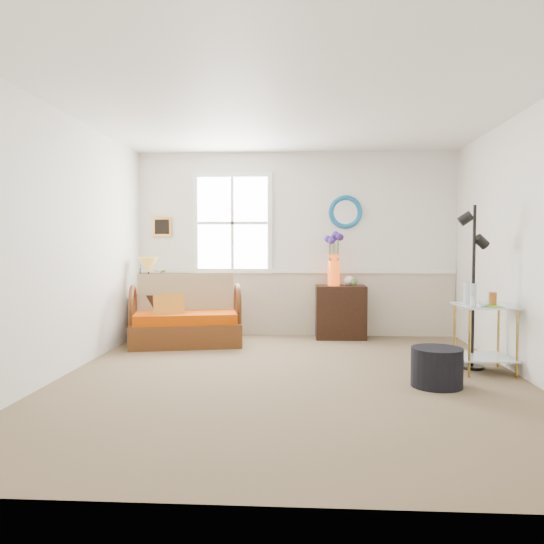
# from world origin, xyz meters

# --- Properties ---
(floor) EXTENTS (4.50, 5.00, 0.01)m
(floor) POSITION_xyz_m (0.00, 0.00, 0.00)
(floor) COLOR brown
(floor) RESTS_ON ground
(ceiling) EXTENTS (4.50, 5.00, 0.01)m
(ceiling) POSITION_xyz_m (0.00, 0.00, 2.60)
(ceiling) COLOR white
(ceiling) RESTS_ON walls
(walls) EXTENTS (4.51, 5.01, 2.60)m
(walls) POSITION_xyz_m (0.00, 0.00, 1.30)
(walls) COLOR white
(walls) RESTS_ON floor
(wainscot) EXTENTS (4.46, 0.02, 0.90)m
(wainscot) POSITION_xyz_m (0.00, 2.48, 0.45)
(wainscot) COLOR #BEAE96
(wainscot) RESTS_ON walls
(chair_rail) EXTENTS (4.46, 0.04, 0.06)m
(chair_rail) POSITION_xyz_m (0.00, 2.47, 0.92)
(chair_rail) COLOR white
(chair_rail) RESTS_ON walls
(window) EXTENTS (1.14, 0.06, 1.44)m
(window) POSITION_xyz_m (-0.90, 2.47, 1.60)
(window) COLOR white
(window) RESTS_ON walls
(picture) EXTENTS (0.28, 0.03, 0.28)m
(picture) POSITION_xyz_m (-1.92, 2.48, 1.55)
(picture) COLOR #C28731
(picture) RESTS_ON walls
(mirror) EXTENTS (0.47, 0.07, 0.47)m
(mirror) POSITION_xyz_m (0.70, 2.48, 1.75)
(mirror) COLOR #137AC3
(mirror) RESTS_ON walls
(loveseat) EXTENTS (1.52, 1.06, 0.91)m
(loveseat) POSITION_xyz_m (-1.40, 1.66, 0.45)
(loveseat) COLOR #4A2A12
(loveseat) RESTS_ON floor
(throw_pillow) EXTENTS (0.38, 0.24, 0.37)m
(throw_pillow) POSITION_xyz_m (-1.58, 1.50, 0.48)
(throw_pillow) COLOR #CE5406
(throw_pillow) RESTS_ON loveseat
(lamp_stand) EXTENTS (0.40, 0.40, 0.63)m
(lamp_stand) POSITION_xyz_m (-1.99, 1.98, 0.31)
(lamp_stand) COLOR black
(lamp_stand) RESTS_ON floor
(table_lamp) EXTENTS (0.31, 0.31, 0.50)m
(table_lamp) POSITION_xyz_m (-1.98, 1.99, 0.87)
(table_lamp) COLOR #B58C32
(table_lamp) RESTS_ON lamp_stand
(potted_plant) EXTENTS (0.31, 0.34, 0.26)m
(potted_plant) POSITION_xyz_m (-1.85, 1.99, 0.76)
(potted_plant) COLOR #528237
(potted_plant) RESTS_ON lamp_stand
(cabinet) EXTENTS (0.69, 0.45, 0.73)m
(cabinet) POSITION_xyz_m (0.63, 2.26, 0.36)
(cabinet) COLOR black
(cabinet) RESTS_ON floor
(flower_vase) EXTENTS (0.24, 0.24, 0.72)m
(flower_vase) POSITION_xyz_m (0.53, 2.23, 1.09)
(flower_vase) COLOR #E64E10
(flower_vase) RESTS_ON cabinet
(side_table) EXTENTS (0.56, 0.56, 0.69)m
(side_table) POSITION_xyz_m (1.95, 0.39, 0.34)
(side_table) COLOR #A98736
(side_table) RESTS_ON floor
(tabletop_items) EXTENTS (0.44, 0.44, 0.23)m
(tabletop_items) POSITION_xyz_m (1.91, 0.37, 0.80)
(tabletop_items) COLOR silver
(tabletop_items) RESTS_ON side_table
(floor_lamp) EXTENTS (0.29, 0.29, 1.70)m
(floor_lamp) POSITION_xyz_m (1.88, 0.55, 0.85)
(floor_lamp) COLOR black
(floor_lamp) RESTS_ON floor
(ottoman) EXTENTS (0.60, 0.60, 0.36)m
(ottoman) POSITION_xyz_m (1.33, -0.19, 0.18)
(ottoman) COLOR black
(ottoman) RESTS_ON floor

